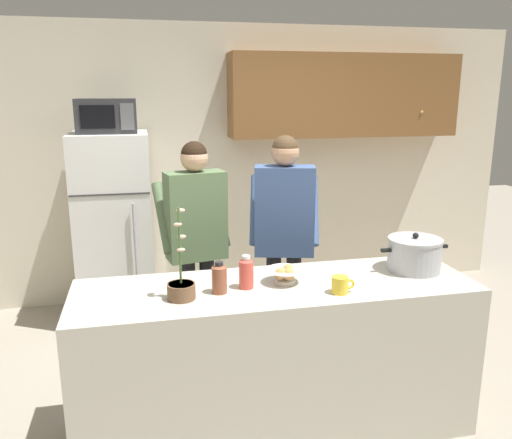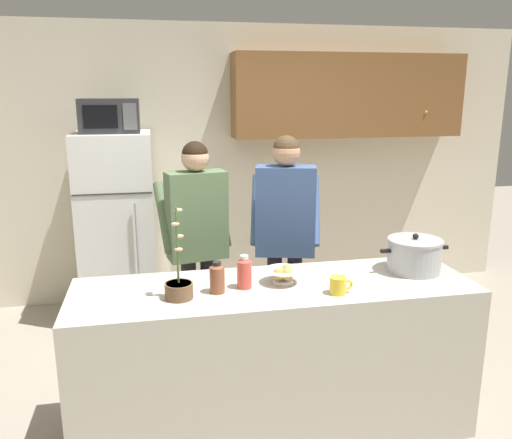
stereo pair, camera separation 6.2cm
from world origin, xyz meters
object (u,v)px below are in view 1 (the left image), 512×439
(person_near_pot, at_px, (196,228))
(coffee_mug, at_px, (340,285))
(person_by_sink, at_px, (284,222))
(bread_bowl, at_px, (285,274))
(microwave, at_px, (107,116))
(cooking_pot, at_px, (414,254))
(bottle_mid_counter, at_px, (219,278))
(bottle_near_edge, at_px, (246,272))
(refrigerator, at_px, (115,228))
(potted_orchid, at_px, (181,287))

(person_near_pot, distance_m, coffee_mug, 1.32)
(person_by_sink, relative_size, bread_bowl, 7.61)
(microwave, bearing_deg, cooking_pot, -43.49)
(person_by_sink, bearing_deg, bottle_mid_counter, -124.37)
(bottle_near_edge, relative_size, bottle_mid_counter, 1.07)
(bottle_mid_counter, bearing_deg, cooking_pot, 5.03)
(refrigerator, xyz_separation_m, cooking_pot, (1.86, -1.79, 0.20))
(person_near_pot, relative_size, bottle_near_edge, 8.70)
(person_near_pot, distance_m, person_by_sink, 0.65)
(bread_bowl, distance_m, bottle_mid_counter, 0.40)
(refrigerator, distance_m, microwave, 0.97)
(bread_bowl, height_order, potted_orchid, potted_orchid)
(person_by_sink, distance_m, bread_bowl, 0.87)
(microwave, relative_size, bottle_near_edge, 2.52)
(bottle_mid_counter, distance_m, potted_orchid, 0.21)
(person_near_pot, bearing_deg, person_by_sink, -7.79)
(person_near_pot, relative_size, bottle_mid_counter, 9.30)
(person_near_pot, distance_m, bottle_mid_counter, 0.99)
(person_near_pot, xyz_separation_m, bottle_near_edge, (0.18, -0.95, -0.02))
(refrigerator, bearing_deg, cooking_pot, -43.84)
(bottle_mid_counter, bearing_deg, microwave, 108.89)
(microwave, bearing_deg, refrigerator, 90.07)
(person_by_sink, relative_size, bottle_near_edge, 8.89)
(bottle_near_edge, bearing_deg, coffee_mug, -20.97)
(coffee_mug, xyz_separation_m, bottle_near_edge, (-0.49, 0.19, 0.05))
(coffee_mug, relative_size, bottle_near_edge, 0.69)
(microwave, distance_m, bread_bowl, 2.24)
(person_by_sink, bearing_deg, bread_bowl, -105.11)
(refrigerator, height_order, potted_orchid, refrigerator)
(microwave, height_order, bottle_near_edge, microwave)
(person_near_pot, distance_m, bread_bowl, 1.01)
(coffee_mug, relative_size, bottle_mid_counter, 0.74)
(person_by_sink, relative_size, cooking_pot, 3.85)
(coffee_mug, xyz_separation_m, bread_bowl, (-0.25, 0.22, 0.00))
(bread_bowl, bearing_deg, person_by_sink, 74.89)
(refrigerator, distance_m, bread_bowl, 2.10)
(person_near_pot, xyz_separation_m, person_by_sink, (0.64, -0.09, 0.03))
(bread_bowl, bearing_deg, bottle_near_edge, -172.91)
(cooking_pot, distance_m, potted_orchid, 1.44)
(person_by_sink, height_order, coffee_mug, person_by_sink)
(bottle_near_edge, distance_m, potted_orchid, 0.38)
(person_by_sink, height_order, cooking_pot, person_by_sink)
(person_by_sink, height_order, bottle_mid_counter, person_by_sink)
(refrigerator, distance_m, person_by_sink, 1.62)
(refrigerator, relative_size, potted_orchid, 3.30)
(person_by_sink, distance_m, bottle_mid_counter, 1.09)
(person_near_pot, relative_size, cooking_pot, 3.77)
(cooking_pot, distance_m, bottle_mid_counter, 1.23)
(bottle_near_edge, bearing_deg, bread_bowl, 7.09)
(bottle_mid_counter, relative_size, potted_orchid, 0.36)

